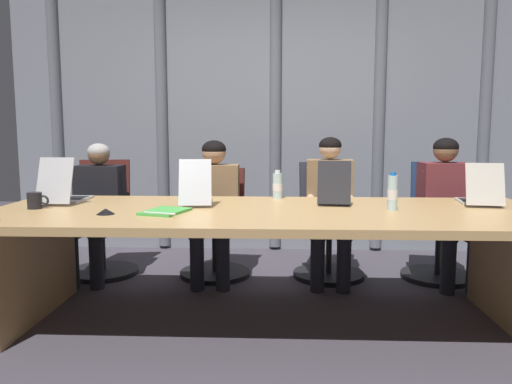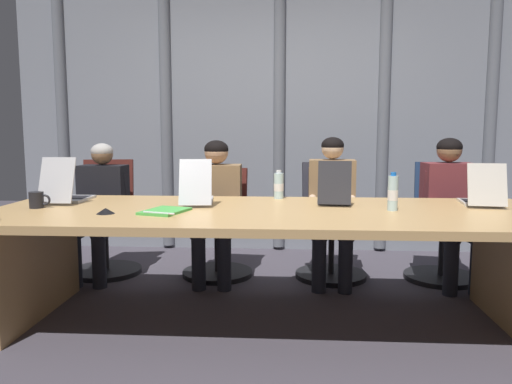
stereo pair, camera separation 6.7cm
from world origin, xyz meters
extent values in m
plane|color=#47424C|center=(0.00, 0.00, 0.00)|extent=(10.67, 10.67, 0.00)
cube|color=tan|center=(0.00, 0.00, 0.71)|extent=(3.54, 1.26, 0.05)
cube|color=black|center=(0.00, 0.00, 0.65)|extent=(3.01, 0.10, 0.06)
cube|color=tan|center=(-1.52, 0.00, 0.34)|extent=(0.08, 1.07, 0.69)
cube|color=tan|center=(1.52, 0.00, 0.34)|extent=(0.08, 1.07, 0.69)
cube|color=gray|center=(0.00, 2.07, 1.59)|extent=(5.33, 0.10, 3.17)
cylinder|color=slate|center=(-2.23, 2.01, 1.59)|extent=(0.12, 0.12, 3.11)
cylinder|color=slate|center=(-1.13, 2.01, 1.59)|extent=(0.12, 0.12, 3.11)
cylinder|color=slate|center=(0.04, 2.01, 1.59)|extent=(0.12, 0.12, 3.11)
cylinder|color=slate|center=(1.08, 2.01, 1.59)|extent=(0.12, 0.12, 3.11)
cylinder|color=slate|center=(2.13, 2.01, 1.59)|extent=(0.12, 0.12, 3.11)
cube|color=#BCBCC1|center=(-1.42, 0.34, 0.75)|extent=(0.23, 0.34, 0.02)
cube|color=black|center=(-1.42, 0.37, 0.76)|extent=(0.20, 0.19, 0.00)
cube|color=#BCBCC1|center=(-1.42, 0.12, 0.91)|extent=(0.23, 0.12, 0.30)
cube|color=black|center=(-1.42, 0.12, 0.91)|extent=(0.21, 0.10, 0.27)
cube|color=#BCBCC1|center=(-0.51, 0.35, 0.75)|extent=(0.25, 0.37, 0.02)
cube|color=black|center=(-0.51, 0.37, 0.76)|extent=(0.20, 0.21, 0.00)
cube|color=#BCBCC1|center=(-0.48, 0.10, 0.90)|extent=(0.23, 0.18, 0.29)
cube|color=black|center=(-0.48, 0.11, 0.90)|extent=(0.21, 0.16, 0.26)
cube|color=#2D2D33|center=(0.46, 0.34, 0.75)|extent=(0.25, 0.33, 0.02)
cube|color=black|center=(0.46, 0.36, 0.76)|extent=(0.20, 0.19, 0.00)
cube|color=#2D2D33|center=(0.44, 0.16, 0.90)|extent=(0.22, 0.09, 0.28)
cube|color=black|center=(0.44, 0.17, 0.90)|extent=(0.20, 0.08, 0.25)
cube|color=beige|center=(1.44, 0.35, 0.75)|extent=(0.28, 0.33, 0.02)
cube|color=black|center=(1.45, 0.38, 0.76)|extent=(0.22, 0.19, 0.00)
cube|color=beige|center=(1.42, 0.16, 0.89)|extent=(0.25, 0.13, 0.27)
cube|color=black|center=(1.42, 0.17, 0.89)|extent=(0.22, 0.11, 0.24)
cube|color=#511E19|center=(-1.45, 1.03, 0.43)|extent=(0.55, 0.55, 0.08)
cube|color=#511E19|center=(-1.48, 1.24, 0.72)|extent=(0.45, 0.19, 0.51)
cylinder|color=#262628|center=(-1.45, 1.03, 0.21)|extent=(0.05, 0.05, 0.35)
cylinder|color=black|center=(-1.45, 1.03, 0.02)|extent=(0.60, 0.60, 0.04)
cube|color=#511E19|center=(-0.47, 1.03, 0.43)|extent=(0.52, 0.52, 0.08)
cube|color=#511E19|center=(-0.45, 1.24, 0.69)|extent=(0.44, 0.15, 0.45)
cylinder|color=#262628|center=(-0.47, 1.03, 0.21)|extent=(0.05, 0.05, 0.35)
cylinder|color=black|center=(-0.47, 1.03, 0.02)|extent=(0.60, 0.60, 0.04)
cube|color=#2D2D38|center=(0.50, 1.03, 0.43)|extent=(0.53, 0.53, 0.08)
cube|color=#2D2D38|center=(0.47, 1.24, 0.72)|extent=(0.44, 0.17, 0.50)
cylinder|color=#262628|center=(0.50, 1.03, 0.21)|extent=(0.05, 0.05, 0.35)
cylinder|color=black|center=(0.50, 1.03, 0.02)|extent=(0.60, 0.60, 0.04)
cube|color=navy|center=(1.41, 1.03, 0.43)|extent=(0.55, 0.55, 0.08)
cube|color=navy|center=(1.45, 1.24, 0.72)|extent=(0.45, 0.18, 0.50)
cylinder|color=#262628|center=(1.41, 1.03, 0.21)|extent=(0.05, 0.05, 0.35)
cylinder|color=black|center=(1.41, 1.03, 0.02)|extent=(0.60, 0.60, 0.04)
cube|color=black|center=(-1.44, 1.01, 0.71)|extent=(0.39, 0.23, 0.48)
sphere|color=#8C6647|center=(-1.44, 1.01, 1.04)|extent=(0.18, 0.18, 0.18)
ellipsoid|color=#B2ADA8|center=(-1.44, 1.01, 1.06)|extent=(0.18, 0.18, 0.14)
cylinder|color=black|center=(-1.28, 1.00, 0.76)|extent=(0.07, 0.14, 0.27)
cylinder|color=#8C6647|center=(-1.28, 0.79, 0.64)|extent=(0.07, 0.30, 0.06)
cylinder|color=black|center=(-1.60, 1.01, 0.76)|extent=(0.07, 0.14, 0.27)
cylinder|color=#8C6647|center=(-1.61, 0.80, 0.64)|extent=(0.07, 0.30, 0.06)
cylinder|color=#262833|center=(-1.35, 0.80, 0.44)|extent=(0.14, 0.40, 0.13)
cylinder|color=#262833|center=(-1.35, 0.62, 0.22)|extent=(0.11, 0.11, 0.45)
cylinder|color=#262833|center=(-1.55, 0.81, 0.44)|extent=(0.14, 0.40, 0.13)
cylinder|color=#262833|center=(-1.55, 0.63, 0.22)|extent=(0.11, 0.11, 0.45)
cube|color=olive|center=(-0.47, 1.01, 0.71)|extent=(0.41, 0.23, 0.49)
sphere|color=tan|center=(-0.47, 1.01, 1.06)|extent=(0.20, 0.20, 0.20)
ellipsoid|color=black|center=(-0.47, 1.01, 1.08)|extent=(0.20, 0.20, 0.15)
cylinder|color=olive|center=(-0.29, 1.01, 0.77)|extent=(0.07, 0.14, 0.27)
cylinder|color=tan|center=(-0.29, 0.80, 0.65)|extent=(0.07, 0.30, 0.06)
cylinder|color=olive|center=(-0.64, 1.00, 0.77)|extent=(0.07, 0.14, 0.27)
cylinder|color=tan|center=(-0.64, 0.79, 0.65)|extent=(0.07, 0.30, 0.06)
cylinder|color=#262833|center=(-0.36, 0.81, 0.44)|extent=(0.14, 0.40, 0.13)
cylinder|color=#262833|center=(-0.36, 0.63, 0.22)|extent=(0.11, 0.11, 0.45)
cylinder|color=#262833|center=(-0.56, 0.80, 0.44)|extent=(0.14, 0.40, 0.13)
cylinder|color=#262833|center=(-0.56, 0.62, 0.22)|extent=(0.11, 0.11, 0.45)
cube|color=olive|center=(0.49, 1.01, 0.73)|extent=(0.39, 0.24, 0.53)
sphere|color=beige|center=(0.49, 1.01, 1.09)|extent=(0.18, 0.18, 0.18)
ellipsoid|color=black|center=(0.49, 1.01, 1.12)|extent=(0.19, 0.19, 0.14)
cylinder|color=olive|center=(0.65, 1.00, 0.81)|extent=(0.08, 0.14, 0.27)
cylinder|color=beige|center=(0.64, 0.79, 0.69)|extent=(0.08, 0.30, 0.06)
cylinder|color=olive|center=(0.34, 1.01, 0.81)|extent=(0.08, 0.14, 0.27)
cylinder|color=beige|center=(0.33, 0.80, 0.69)|extent=(0.08, 0.30, 0.06)
cylinder|color=#262833|center=(0.58, 0.80, 0.44)|extent=(0.15, 0.41, 0.13)
cylinder|color=#262833|center=(0.57, 0.62, 0.22)|extent=(0.11, 0.11, 0.45)
cylinder|color=#262833|center=(0.38, 0.81, 0.44)|extent=(0.15, 0.41, 0.13)
cylinder|color=#262833|center=(0.37, 0.63, 0.22)|extent=(0.11, 0.11, 0.45)
cube|color=brown|center=(1.43, 1.01, 0.72)|extent=(0.41, 0.25, 0.51)
sphere|color=#8C6647|center=(1.43, 1.01, 1.08)|extent=(0.20, 0.20, 0.20)
ellipsoid|color=black|center=(1.43, 1.01, 1.11)|extent=(0.20, 0.20, 0.15)
cylinder|color=brown|center=(1.60, 1.02, 0.79)|extent=(0.08, 0.14, 0.27)
cylinder|color=#8C6647|center=(1.61, 0.81, 0.67)|extent=(0.09, 0.30, 0.06)
cylinder|color=brown|center=(1.27, 0.99, 0.79)|extent=(0.08, 0.14, 0.27)
cylinder|color=#8C6647|center=(1.28, 0.78, 0.67)|extent=(0.09, 0.30, 0.06)
cylinder|color=#262833|center=(1.55, 0.81, 0.44)|extent=(0.16, 0.41, 0.13)
cylinder|color=#262833|center=(1.56, 0.64, 0.22)|extent=(0.11, 0.11, 0.45)
cylinder|color=#262833|center=(1.35, 0.80, 0.44)|extent=(0.16, 0.41, 0.13)
cylinder|color=#262833|center=(1.36, 0.62, 0.22)|extent=(0.11, 0.11, 0.45)
cylinder|color=silver|center=(0.79, 0.02, 0.85)|extent=(0.06, 0.06, 0.22)
cylinder|color=white|center=(0.79, 0.02, 0.84)|extent=(0.06, 0.06, 0.07)
cylinder|color=blue|center=(0.79, 0.02, 0.97)|extent=(0.03, 0.03, 0.02)
cylinder|color=silver|center=(0.06, 0.53, 0.83)|extent=(0.07, 0.07, 0.19)
cylinder|color=white|center=(0.06, 0.53, 0.82)|extent=(0.07, 0.07, 0.06)
cylinder|color=white|center=(0.06, 0.53, 0.94)|extent=(0.04, 0.04, 0.02)
cylinder|color=black|center=(-1.50, -0.02, 0.79)|extent=(0.09, 0.09, 0.11)
torus|color=black|center=(-1.44, -0.02, 0.79)|extent=(0.07, 0.01, 0.07)
cone|color=black|center=(-0.97, -0.22, 0.76)|extent=(0.11, 0.11, 0.03)
cube|color=#4CB74C|center=(-0.62, -0.14, 0.75)|extent=(0.30, 0.35, 0.02)
cylinder|color=silver|center=(-0.62, -0.29, 0.76)|extent=(0.20, 0.07, 0.01)
camera|label=1|loc=(0.07, -3.14, 1.24)|focal=35.18mm
camera|label=2|loc=(0.13, -3.14, 1.24)|focal=35.18mm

